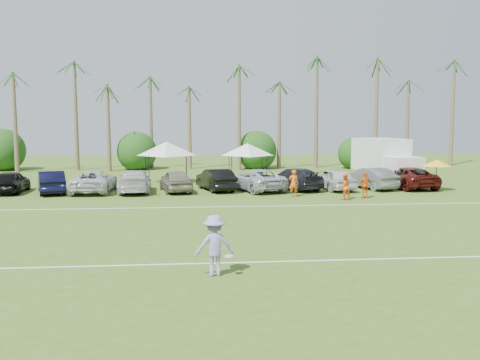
{
  "coord_description": "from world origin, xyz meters",
  "views": [
    {
      "loc": [
        -0.77,
        -15.83,
        4.85
      ],
      "look_at": [
        1.99,
        13.27,
        1.6
      ],
      "focal_mm": 40.0,
      "sensor_mm": 36.0,
      "label": 1
    }
  ],
  "objects": [
    {
      "name": "sideline_player_a",
      "position": [
        5.85,
        17.64,
        0.87
      ],
      "size": [
        0.63,
        0.42,
        1.73
      ],
      "primitive_type": "imported",
      "rotation": [
        0.0,
        0.0,
        3.14
      ],
      "color": "#CC5C16",
      "rests_on": "ground"
    },
    {
      "name": "palm_tree_5",
      "position": [
        0.0,
        38.0,
        8.35
      ],
      "size": [
        2.4,
        2.4,
        9.9
      ],
      "color": "brown",
      "rests_on": "ground"
    },
    {
      "name": "palm_tree_9",
      "position": [
        18.0,
        38.0,
        8.35
      ],
      "size": [
        2.4,
        2.4,
        9.9
      ],
      "color": "brown",
      "rests_on": "ground"
    },
    {
      "name": "parked_car_10",
      "position": [
        14.91,
        21.25,
        0.76
      ],
      "size": [
        3.09,
        5.71,
        1.52
      ],
      "primitive_type": "imported",
      "rotation": [
        0.0,
        0.0,
        3.25
      ],
      "color": "#4B120E",
      "rests_on": "ground"
    },
    {
      "name": "sideline_player_b",
      "position": [
        8.72,
        16.02,
        0.81
      ],
      "size": [
        0.88,
        0.73,
        1.62
      ],
      "primitive_type": "imported",
      "rotation": [
        0.0,
        0.0,
        3.3
      ],
      "color": "orange",
      "rests_on": "ground"
    },
    {
      "name": "bush_tree_0",
      "position": [
        -19.0,
        39.0,
        1.8
      ],
      "size": [
        4.0,
        4.0,
        4.0
      ],
      "color": "brown",
      "rests_on": "ground"
    },
    {
      "name": "box_truck",
      "position": [
        14.58,
        24.72,
        1.84
      ],
      "size": [
        3.73,
        7.04,
        3.45
      ],
      "rotation": [
        0.0,
        0.0,
        0.19
      ],
      "color": "silver",
      "rests_on": "ground"
    },
    {
      "name": "parked_car_4",
      "position": [
        -1.73,
        20.79,
        0.76
      ],
      "size": [
        2.6,
        4.72,
        1.52
      ],
      "primitive_type": "imported",
      "rotation": [
        0.0,
        0.0,
        3.33
      ],
      "color": "gray",
      "rests_on": "ground"
    },
    {
      "name": "bush_tree_2",
      "position": [
        6.0,
        39.0,
        1.8
      ],
      "size": [
        4.0,
        4.0,
        4.0
      ],
      "color": "brown",
      "rests_on": "ground"
    },
    {
      "name": "canopy_tent_right",
      "position": [
        3.96,
        27.65,
        3.01
      ],
      "size": [
        4.34,
        4.34,
        3.52
      ],
      "color": "black",
      "rests_on": "ground"
    },
    {
      "name": "canopy_tent_left",
      "position": [
        -2.54,
        26.13,
        3.22
      ],
      "size": [
        4.65,
        4.65,
        3.77
      ],
      "color": "black",
      "rests_on": "ground"
    },
    {
      "name": "palm_tree_6",
      "position": [
        4.0,
        38.0,
        9.21
      ],
      "size": [
        2.4,
        2.4,
        10.9
      ],
      "color": "brown",
      "rests_on": "ground"
    },
    {
      "name": "palm_tree_8",
      "position": [
        13.0,
        38.0,
        7.48
      ],
      "size": [
        2.4,
        2.4,
        8.9
      ],
      "color": "brown",
      "rests_on": "ground"
    },
    {
      "name": "field_lines",
      "position": [
        0.0,
        8.0,
        0.01
      ],
      "size": [
        80.0,
        12.1,
        0.01
      ],
      "color": "white",
      "rests_on": "ground"
    },
    {
      "name": "palm_tree_2",
      "position": [
        -12.0,
        38.0,
        9.21
      ],
      "size": [
        2.4,
        2.4,
        10.9
      ],
      "color": "brown",
      "rests_on": "ground"
    },
    {
      "name": "palm_tree_10",
      "position": [
        23.0,
        38.0,
        9.21
      ],
      "size": [
        2.4,
        2.4,
        10.9
      ],
      "color": "brown",
      "rests_on": "ground"
    },
    {
      "name": "parked_car_1",
      "position": [
        -10.05,
        20.84,
        0.76
      ],
      "size": [
        2.89,
        4.88,
        1.52
      ],
      "primitive_type": "imported",
      "rotation": [
        0.0,
        0.0,
        3.44
      ],
      "color": "black",
      "rests_on": "ground"
    },
    {
      "name": "parked_car_9",
      "position": [
        12.14,
        21.15,
        0.76
      ],
      "size": [
        2.89,
        4.88,
        1.52
      ],
      "primitive_type": "imported",
      "rotation": [
        0.0,
        0.0,
        3.44
      ],
      "color": "slate",
      "rests_on": "ground"
    },
    {
      "name": "parked_car_6",
      "position": [
        3.82,
        20.86,
        0.76
      ],
      "size": [
        4.22,
        6.0,
        1.52
      ],
      "primitive_type": "imported",
      "rotation": [
        0.0,
        0.0,
        3.49
      ],
      "color": "#B3BAC3",
      "rests_on": "ground"
    },
    {
      "name": "palm_tree_4",
      "position": [
        -4.0,
        38.0,
        7.48
      ],
      "size": [
        2.4,
        2.4,
        8.9
      ],
      "color": "brown",
      "rests_on": "ground"
    },
    {
      "name": "parked_car_8",
      "position": [
        9.37,
        20.74,
        0.76
      ],
      "size": [
        2.46,
        4.69,
        1.52
      ],
      "primitive_type": "imported",
      "rotation": [
        0.0,
        0.0,
        3.29
      ],
      "color": "silver",
      "rests_on": "ground"
    },
    {
      "name": "parked_car_7",
      "position": [
        6.59,
        21.24,
        0.76
      ],
      "size": [
        4.01,
        5.66,
        1.52
      ],
      "primitive_type": "imported",
      "rotation": [
        0.0,
        0.0,
        3.54
      ],
      "color": "black",
      "rests_on": "ground"
    },
    {
      "name": "market_umbrella",
      "position": [
        16.27,
        19.55,
        1.95
      ],
      "size": [
        1.95,
        1.95,
        2.17
      ],
      "color": "black",
      "rests_on": "ground"
    },
    {
      "name": "parked_car_2",
      "position": [
        -7.27,
        21.04,
        0.76
      ],
      "size": [
        2.6,
        5.51,
        1.52
      ],
      "primitive_type": "imported",
      "rotation": [
        0.0,
        0.0,
        3.13
      ],
      "color": "silver",
      "rests_on": "ground"
    },
    {
      "name": "frisbee_player",
      "position": [
        -0.02,
        0.54,
        0.96
      ],
      "size": [
        1.33,
        0.88,
        1.93
      ],
      "rotation": [
        0.0,
        0.0,
        3.28
      ],
      "color": "#9489C2",
      "rests_on": "ground"
    },
    {
      "name": "palm_tree_7",
      "position": [
        8.0,
        38.0,
        10.06
      ],
      "size": [
        2.4,
        2.4,
        11.9
      ],
      "color": "brown",
      "rests_on": "ground"
    },
    {
      "name": "bush_tree_3",
      "position": [
        16.0,
        39.0,
        1.8
      ],
      "size": [
        4.0,
        4.0,
        4.0
      ],
      "color": "brown",
      "rests_on": "ground"
    },
    {
      "name": "parked_car_0",
      "position": [
        -12.82,
        21.27,
        0.76
      ],
      "size": [
        1.98,
        4.53,
        1.52
      ],
      "primitive_type": "imported",
      "rotation": [
        0.0,
        0.0,
        3.18
      ],
      "color": "black",
      "rests_on": "ground"
    },
    {
      "name": "palm_tree_11",
      "position": [
        27.0,
        38.0,
        10.06
      ],
      "size": [
        2.4,
        2.4,
        11.9
      ],
      "color": "brown",
      "rests_on": "ground"
    },
    {
      "name": "sideline_player_c",
      "position": [
        10.18,
        16.5,
        0.83
      ],
      "size": [
        1.03,
        0.59,
        1.66
      ],
      "primitive_type": "imported",
      "rotation": [
        0.0,
        0.0,
        3.35
      ],
      "color": "#D86018",
      "rests_on": "ground"
    },
    {
      "name": "palm_tree_1",
      "position": [
        -17.0,
        38.0,
        8.35
      ],
      "size": [
        2.4,
        2.4,
        9.9
      ],
      "color": "brown",
      "rests_on": "ground"
    },
    {
      "name": "palm_tree_3",
      "position": [
        -8.0,
        38.0,
        10.06
      ],
      "size": [
        2.4,
        2.4,
        11.9
      ],
      "color": "brown",
      "rests_on": "ground"
    },
    {
      "name": "ground",
      "position": [
        0.0,
        0.0,
        0.0
      ],
      "size": [
        120.0,
        120.0,
        0.0
      ],
      "primitive_type": "plane",
      "color": "#3E5E1C",
      "rests_on": "ground"
    },
    {
      "name": "bush_tree_1",
      "position": [
        -6.0,
        39.0,
        1.8
      ],
      "size": [
        4.0,
        4.0,
        4.0
      ],
      "color": "brown",
      "rests_on": "ground"
    },
    {
      "name": "parked_car_3",
      "position": [
        -4.5,
        20.82,
        0.76
      ],
      "size": [
        2.39,
        5.34,
        1.52
      ],
      "primitive_type": "imported",
      "rotation": [
        0.0,
        0.0,
        3.19
      ],
      "color": "silver",
      "rests_on": "ground"
    },
    {
      "name": "parked_car_5",
      "position": [
        1.05,
        21.23,
        0.76
      ],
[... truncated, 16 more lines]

